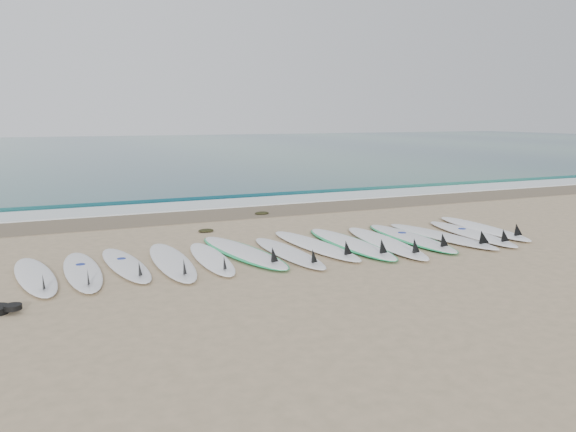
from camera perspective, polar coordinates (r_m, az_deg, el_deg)
name	(u,v)px	position (r m, az deg, el deg)	size (l,w,h in m)	color
ground	(300,251)	(9.64, 1.28, -3.59)	(120.00, 120.00, 0.00)	tan
ocean	(105,149)	(41.25, -18.07, 6.45)	(120.00, 55.00, 0.03)	#1C5455
wet_sand_band	(228,213)	(13.39, -6.07, 0.26)	(120.00, 1.80, 0.01)	brown
foam_band	(212,204)	(14.71, -7.71, 1.17)	(120.00, 1.40, 0.04)	silver
wave_crest	(198,196)	(16.14, -9.17, 2.03)	(120.00, 1.00, 0.10)	#1C5455
surfboard_0	(35,276)	(8.74, -24.28, -5.59)	(0.81, 2.40, 0.30)	white
surfboard_1	(83,271)	(8.75, -20.14, -5.28)	(0.58, 2.44, 0.31)	silver
surfboard_2	(126,265)	(8.93, -16.12, -4.76)	(0.74, 2.40, 0.30)	silver
surfboard_3	(172,261)	(8.92, -11.66, -4.54)	(0.59, 2.62, 0.33)	white
surfboard_4	(212,258)	(9.03, -7.72, -4.29)	(0.57, 2.33, 0.30)	white
surfboard_5	(244,252)	(9.40, -4.51, -3.65)	(1.09, 2.83, 0.35)	white
surfboard_6	(289,253)	(9.31, 0.15, -3.74)	(0.62, 2.48, 0.31)	white
surfboard_7	(317,245)	(9.82, 2.92, -2.99)	(0.84, 2.74, 0.35)	white
surfboard_8	(351,243)	(10.05, 6.44, -2.77)	(0.72, 2.82, 0.36)	white
surfboard_9	(387,242)	(10.16, 10.00, -2.66)	(0.83, 2.85, 0.36)	white
surfboard_10	(411,238)	(10.70, 12.41, -2.17)	(0.71, 2.72, 0.34)	silver
surfboard_11	(443,236)	(10.96, 15.47, -1.96)	(0.92, 2.77, 0.35)	silver
surfboard_12	(472,233)	(11.37, 18.23, -1.69)	(0.74, 2.64, 0.33)	white
surfboard_13	(484,228)	(11.97, 19.33, -1.18)	(0.73, 2.72, 0.34)	white
seaweed_near	(206,230)	(11.33, -8.33, -1.47)	(0.31, 0.24, 0.06)	black
seaweed_far	(262,213)	(13.22, -2.68, 0.30)	(0.34, 0.27, 0.07)	black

